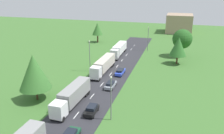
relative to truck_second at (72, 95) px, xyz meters
name	(u,v)px	position (x,y,z in m)	size (l,w,h in m)	color
road	(73,119)	(2.24, -4.53, -2.13)	(10.00, 140.00, 0.06)	#2B2B30
lane_marking_centre	(65,128)	(2.24, -7.52, -2.09)	(0.16, 120.43, 0.01)	white
truck_second	(72,95)	(0.00, 0.00, 0.00)	(2.70, 12.52, 3.71)	white
truck_third	(104,65)	(-0.05, 19.06, -0.03)	(2.61, 13.72, 3.57)	white
truck_fourth	(119,49)	(-0.27, 35.97, -0.08)	(2.70, 13.34, 3.47)	white
car_third	(92,110)	(4.71, -1.96, -1.30)	(1.95, 4.00, 1.54)	black
car_fourth	(111,85)	(4.75, 9.83, -1.34)	(1.81, 4.33, 1.45)	#8C939E
car_fifth	(120,72)	(4.79, 18.49, -1.31)	(1.83, 4.63, 1.51)	blue
lamppost_second	(111,96)	(8.66, -2.76, 2.40)	(0.36, 0.36, 8.17)	slate
lamppost_third	(90,54)	(-3.86, 18.79, 2.60)	(0.36, 0.36, 8.56)	slate
lamppost_fourth	(148,38)	(8.23, 44.15, 2.67)	(0.36, 0.36, 8.69)	slate
tree_oak	(182,39)	(19.85, 40.41, 3.71)	(6.33, 6.33, 9.06)	#513823
tree_birch	(178,47)	(18.80, 32.04, 3.19)	(4.99, 4.99, 8.11)	#513823
tree_maple	(97,29)	(-13.62, 51.75, 3.36)	(4.38, 4.38, 7.97)	#513823
tree_pine	(34,72)	(-8.11, 0.16, 3.92)	(6.39, 6.39, 9.60)	#513823
distant_building	(179,23)	(18.22, 83.78, 2.31)	(12.32, 13.00, 8.94)	#9E846B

